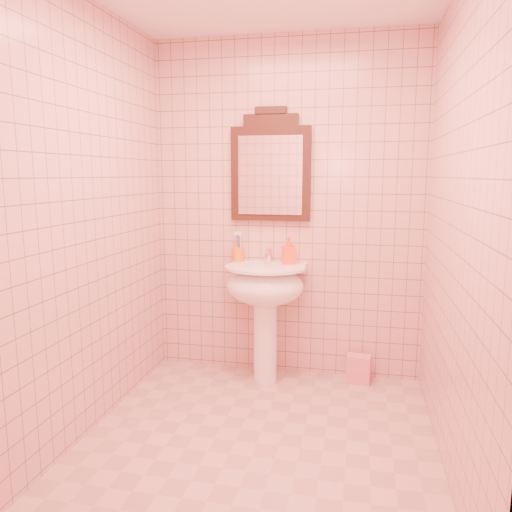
% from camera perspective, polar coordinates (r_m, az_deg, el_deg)
% --- Properties ---
extents(floor, '(2.20, 2.20, 0.00)m').
position_cam_1_polar(floor, '(3.03, 0.08, -20.62)').
color(floor, tan).
rests_on(floor, ground).
extents(back_wall, '(2.00, 0.02, 2.50)m').
position_cam_1_polar(back_wall, '(3.72, 3.54, 5.26)').
color(back_wall, '#CD9A8F').
rests_on(back_wall, floor).
extents(pedestal_sink, '(0.58, 0.58, 0.86)m').
position_cam_1_polar(pedestal_sink, '(3.61, 1.05, -4.33)').
color(pedestal_sink, white).
rests_on(pedestal_sink, floor).
extents(faucet, '(0.04, 0.16, 0.11)m').
position_cam_1_polar(faucet, '(3.69, 1.45, 0.07)').
color(faucet, white).
rests_on(faucet, pedestal_sink).
extents(mirror, '(0.59, 0.06, 0.82)m').
position_cam_1_polar(mirror, '(3.70, 1.68, 9.93)').
color(mirror, black).
rests_on(mirror, back_wall).
extents(toothbrush_cup, '(0.09, 0.09, 0.20)m').
position_cam_1_polar(toothbrush_cup, '(3.76, -2.06, 0.26)').
color(toothbrush_cup, orange).
rests_on(toothbrush_cup, pedestal_sink).
extents(soap_dispenser, '(0.11, 0.11, 0.20)m').
position_cam_1_polar(soap_dispenser, '(3.65, 3.76, 0.63)').
color(soap_dispenser, '#FF4715').
rests_on(soap_dispenser, pedestal_sink).
extents(towel, '(0.18, 0.13, 0.21)m').
position_cam_1_polar(towel, '(3.82, 11.66, -12.54)').
color(towel, pink).
rests_on(towel, floor).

